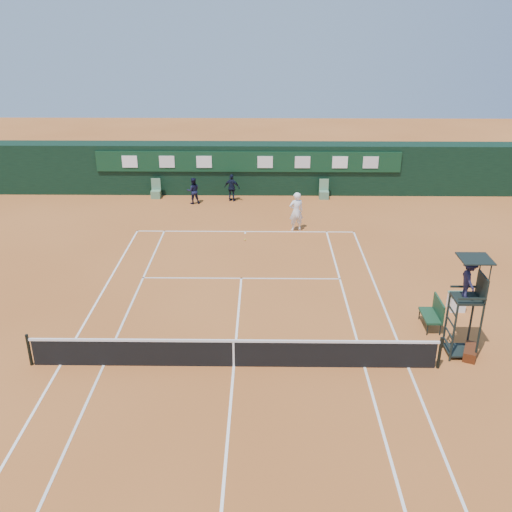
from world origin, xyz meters
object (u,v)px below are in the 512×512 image
Objects in this scene: player_bench at (434,312)px; player at (296,212)px; tennis_net at (234,353)px; cooler at (456,302)px; umpire_chair at (469,287)px.

player_bench is 10.55m from player.
tennis_net is at bearing -159.96° from player_bench.
tennis_net is 20.00× the size of cooler.
player reaches higher than tennis_net.
umpire_chair is 5.30× the size of cooler.
umpire_chair is (7.28, 0.79, 1.95)m from tennis_net.
umpire_chair is 2.57m from player_bench.
player is at bearing 78.07° from tennis_net.
player_bench is at bearing 96.92° from player.
player_bench is at bearing 20.04° from tennis_net.
cooler is at bearing 25.19° from tennis_net.
cooler is (8.13, 3.82, -0.18)m from tennis_net.
umpire_chair reaches higher than player.
umpire_chair is 2.85× the size of player_bench.
umpire_chair is at bearing -77.83° from player_bench.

